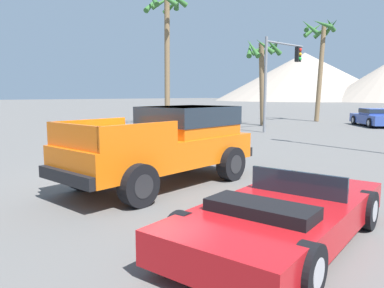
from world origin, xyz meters
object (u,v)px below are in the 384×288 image
at_px(orange_pickup_truck, 171,140).
at_px(palm_tree_short, 263,60).
at_px(red_convertible_car, 283,216).
at_px(parked_car_blue, 375,117).
at_px(traffic_light_main, 281,67).
at_px(palm_tree_leaning, 166,25).
at_px(palm_tree_tall, 320,45).

height_order(orange_pickup_truck, palm_tree_short, palm_tree_short).
relative_size(red_convertible_car, parked_car_blue, 1.01).
height_order(orange_pickup_truck, parked_car_blue, orange_pickup_truck).
height_order(traffic_light_main, palm_tree_short, palm_tree_short).
relative_size(orange_pickup_truck, red_convertible_car, 1.18).
relative_size(parked_car_blue, palm_tree_leaning, 0.49).
relative_size(palm_tree_tall, palm_tree_leaning, 0.89).
height_order(traffic_light_main, palm_tree_tall, palm_tree_tall).
relative_size(parked_car_blue, traffic_light_main, 0.83).
bearing_deg(palm_tree_leaning, orange_pickup_truck, -38.24).
height_order(orange_pickup_truck, palm_tree_leaning, palm_tree_leaning).
distance_m(palm_tree_tall, palm_tree_leaning, 12.79).
relative_size(red_convertible_car, palm_tree_tall, 0.56).
xyz_separation_m(parked_car_blue, palm_tree_leaning, (-9.81, -10.42, 6.13)).
bearing_deg(palm_tree_leaning, parked_car_blue, 46.74).
relative_size(parked_car_blue, palm_tree_short, 0.74).
height_order(red_convertible_car, palm_tree_tall, palm_tree_tall).
relative_size(palm_tree_short, palm_tree_leaning, 0.67).
height_order(orange_pickup_truck, palm_tree_tall, palm_tree_tall).
distance_m(red_convertible_car, traffic_light_main, 17.90).
height_order(parked_car_blue, palm_tree_tall, palm_tree_tall).
bearing_deg(palm_tree_leaning, palm_tree_short, 53.32).
xyz_separation_m(red_convertible_car, palm_tree_leaning, (-17.22, 11.57, 6.36)).
bearing_deg(traffic_light_main, parked_car_blue, -18.94).
relative_size(orange_pickup_truck, palm_tree_tall, 0.66).
xyz_separation_m(parked_car_blue, palm_tree_tall, (-5.20, 1.49, 5.46)).
height_order(traffic_light_main, palm_tree_leaning, palm_tree_leaning).
distance_m(traffic_light_main, palm_tree_short, 4.14).
xyz_separation_m(orange_pickup_truck, parked_car_blue, (-3.36, 20.81, -0.43)).
bearing_deg(red_convertible_car, orange_pickup_truck, 153.38).
bearing_deg(palm_tree_short, red_convertible_car, -52.02).
bearing_deg(palm_tree_tall, palm_tree_leaning, -111.14).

